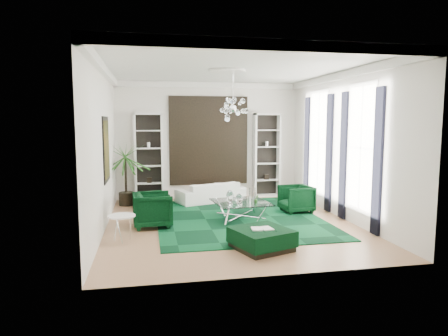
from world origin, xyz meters
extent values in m
cube|color=tan|center=(0.00, 0.00, -0.01)|extent=(6.00, 7.00, 0.02)
cube|color=white|center=(0.00, 0.00, 3.81)|extent=(6.00, 7.00, 0.02)
cube|color=silver|center=(0.00, 3.51, 1.90)|extent=(6.00, 0.02, 3.80)
cube|color=silver|center=(0.00, -3.51, 1.90)|extent=(6.00, 0.02, 3.80)
cube|color=silver|center=(-3.01, 0.00, 1.90)|extent=(0.02, 7.00, 3.80)
cube|color=silver|center=(3.01, 0.00, 1.90)|extent=(0.02, 7.00, 3.80)
cylinder|color=white|center=(0.00, 0.30, 3.77)|extent=(0.90, 0.90, 0.05)
cube|color=black|center=(0.00, 3.46, 1.90)|extent=(2.50, 0.06, 2.80)
cube|color=black|center=(-2.97, 0.60, 1.85)|extent=(0.04, 1.30, 1.60)
cube|color=white|center=(2.99, -0.90, 1.90)|extent=(0.03, 1.10, 2.90)
cube|color=black|center=(2.96, -1.68, 1.65)|extent=(0.07, 0.30, 3.25)
cube|color=black|center=(2.96, -0.12, 1.65)|extent=(0.07, 0.30, 3.25)
cube|color=white|center=(2.99, 1.50, 1.90)|extent=(0.03, 1.10, 2.90)
cube|color=black|center=(2.96, 0.72, 1.65)|extent=(0.07, 0.30, 3.25)
cube|color=black|center=(2.96, 2.28, 1.65)|extent=(0.07, 0.30, 3.25)
cube|color=black|center=(0.32, 0.43, 0.01)|extent=(4.20, 5.00, 0.02)
imported|color=white|center=(-0.05, 2.71, 0.31)|extent=(2.30, 1.49, 0.63)
imported|color=black|center=(-1.89, 0.03, 0.41)|extent=(0.97, 0.94, 0.83)
imported|color=black|center=(2.07, 0.85, 0.38)|extent=(0.90, 0.88, 0.76)
cube|color=black|center=(-1.92, 2.31, 0.20)|extent=(1.11, 1.11, 0.40)
cube|color=black|center=(0.20, -2.14, 0.21)|extent=(1.31, 1.31, 0.41)
cube|color=white|center=(0.20, -2.14, 0.43)|extent=(0.42, 0.28, 0.03)
cylinder|color=white|center=(-2.55, -1.08, 0.28)|extent=(0.70, 0.70, 0.55)
imported|color=#28631D|center=(0.70, 0.06, 0.57)|extent=(0.14, 0.12, 0.22)
camera|label=1|loc=(-1.98, -9.56, 2.53)|focal=32.00mm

